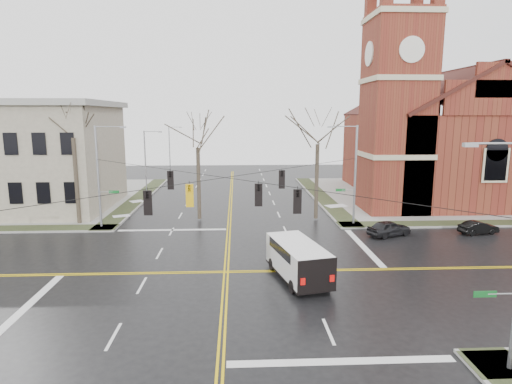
{
  "coord_description": "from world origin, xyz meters",
  "views": [
    {
      "loc": [
        0.73,
        -26.47,
        10.06
      ],
      "look_at": [
        2.22,
        6.0,
        4.18
      ],
      "focal_mm": 30.0,
      "sensor_mm": 36.0,
      "label": 1
    }
  ],
  "objects_px": {
    "signal_pole_ne": "(353,172)",
    "signal_pole_nw": "(100,174)",
    "parked_car_b": "(478,227)",
    "church": "(435,128)",
    "cargo_van": "(296,257)",
    "parked_car_a": "(389,228)",
    "tree_nw_far": "(73,132)",
    "tree_nw_near": "(198,143)",
    "streetlight_north_b": "(170,148)",
    "streetlight_north_a": "(146,160)",
    "tree_ne": "(318,139)"
  },
  "relations": [
    {
      "from": "tree_nw_far",
      "to": "tree_nw_near",
      "type": "xyz_separation_m",
      "value": [
        11.02,
        1.21,
        -1.1
      ]
    },
    {
      "from": "signal_pole_ne",
      "to": "signal_pole_nw",
      "type": "xyz_separation_m",
      "value": [
        -22.64,
        0.0,
        0.0
      ]
    },
    {
      "from": "church",
      "to": "streetlight_north_b",
      "type": "distance_m",
      "value": 42.53
    },
    {
      "from": "church",
      "to": "signal_pole_ne",
      "type": "relative_size",
      "value": 3.06
    },
    {
      "from": "tree_nw_far",
      "to": "tree_ne",
      "type": "bearing_deg",
      "value": 2.02
    },
    {
      "from": "parked_car_b",
      "to": "tree_nw_far",
      "type": "distance_m",
      "value": 36.53
    },
    {
      "from": "streetlight_north_b",
      "to": "tree_ne",
      "type": "relative_size",
      "value": 0.74
    },
    {
      "from": "tree_ne",
      "to": "streetlight_north_b",
      "type": "bearing_deg",
      "value": 118.99
    },
    {
      "from": "tree_nw_near",
      "to": "tree_nw_far",
      "type": "bearing_deg",
      "value": -173.72
    },
    {
      "from": "streetlight_north_b",
      "to": "signal_pole_ne",
      "type": "bearing_deg",
      "value": -58.95
    },
    {
      "from": "parked_car_a",
      "to": "tree_nw_far",
      "type": "xyz_separation_m",
      "value": [
        -27.44,
        5.04,
        7.89
      ]
    },
    {
      "from": "streetlight_north_a",
      "to": "church",
      "type": "bearing_deg",
      "value": -5.19
    },
    {
      "from": "signal_pole_nw",
      "to": "cargo_van",
      "type": "distance_m",
      "value": 20.54
    },
    {
      "from": "signal_pole_nw",
      "to": "streetlight_north_b",
      "type": "xyz_separation_m",
      "value": [
        0.67,
        36.5,
        -0.48
      ]
    },
    {
      "from": "parked_car_b",
      "to": "signal_pole_nw",
      "type": "bearing_deg",
      "value": 72.88
    },
    {
      "from": "parked_car_a",
      "to": "cargo_van",
      "type": "bearing_deg",
      "value": 111.27
    },
    {
      "from": "streetlight_north_b",
      "to": "parked_car_a",
      "type": "xyz_separation_m",
      "value": [
        24.17,
        -40.19,
        -3.81
      ]
    },
    {
      "from": "streetlight_north_a",
      "to": "streetlight_north_b",
      "type": "bearing_deg",
      "value": 90.0
    },
    {
      "from": "streetlight_north_b",
      "to": "cargo_van",
      "type": "xyz_separation_m",
      "value": [
        15.06,
        -49.22,
        -3.12
      ]
    },
    {
      "from": "tree_nw_near",
      "to": "parked_car_a",
      "type": "bearing_deg",
      "value": -20.84
    },
    {
      "from": "signal_pole_nw",
      "to": "signal_pole_ne",
      "type": "bearing_deg",
      "value": 0.0
    },
    {
      "from": "cargo_van",
      "to": "tree_nw_far",
      "type": "height_order",
      "value": "tree_nw_far"
    },
    {
      "from": "church",
      "to": "cargo_van",
      "type": "relative_size",
      "value": 4.33
    },
    {
      "from": "church",
      "to": "signal_pole_ne",
      "type": "distance_m",
      "value": 19.22
    },
    {
      "from": "parked_car_b",
      "to": "parked_car_a",
      "type": "bearing_deg",
      "value": 80.77
    },
    {
      "from": "streetlight_north_a",
      "to": "parked_car_b",
      "type": "height_order",
      "value": "streetlight_north_a"
    },
    {
      "from": "church",
      "to": "tree_ne",
      "type": "bearing_deg",
      "value": -145.75
    },
    {
      "from": "signal_pole_ne",
      "to": "tree_nw_far",
      "type": "relative_size",
      "value": 0.76
    },
    {
      "from": "signal_pole_ne",
      "to": "signal_pole_nw",
      "type": "relative_size",
      "value": 1.0
    },
    {
      "from": "streetlight_north_a",
      "to": "parked_car_a",
      "type": "distance_m",
      "value": 31.72
    },
    {
      "from": "church",
      "to": "tree_nw_near",
      "type": "distance_m",
      "value": 29.69
    },
    {
      "from": "signal_pole_nw",
      "to": "streetlight_north_b",
      "type": "height_order",
      "value": "signal_pole_nw"
    },
    {
      "from": "parked_car_a",
      "to": "tree_nw_near",
      "type": "xyz_separation_m",
      "value": [
        -16.41,
        6.25,
        6.79
      ]
    },
    {
      "from": "church",
      "to": "streetlight_north_a",
      "type": "distance_m",
      "value": 35.78
    },
    {
      "from": "church",
      "to": "tree_nw_near",
      "type": "height_order",
      "value": "church"
    },
    {
      "from": "streetlight_north_a",
      "to": "streetlight_north_b",
      "type": "distance_m",
      "value": 20.0
    },
    {
      "from": "signal_pole_ne",
      "to": "tree_nw_far",
      "type": "height_order",
      "value": "tree_nw_far"
    },
    {
      "from": "streetlight_north_b",
      "to": "parked_car_b",
      "type": "xyz_separation_m",
      "value": [
        32.06,
        -39.93,
        -3.92
      ]
    },
    {
      "from": "parked_car_a",
      "to": "streetlight_north_b",
      "type": "bearing_deg",
      "value": 7.55
    },
    {
      "from": "signal_pole_nw",
      "to": "cargo_van",
      "type": "xyz_separation_m",
      "value": [
        15.73,
        -12.72,
        -3.6
      ]
    },
    {
      "from": "streetlight_north_a",
      "to": "parked_car_a",
      "type": "xyz_separation_m",
      "value": [
        24.17,
        -20.19,
        -3.81
      ]
    },
    {
      "from": "signal_pole_ne",
      "to": "cargo_van",
      "type": "xyz_separation_m",
      "value": [
        -6.91,
        -12.72,
        -3.6
      ]
    },
    {
      "from": "signal_pole_nw",
      "to": "tree_ne",
      "type": "bearing_deg",
      "value": 6.18
    },
    {
      "from": "tree_nw_far",
      "to": "tree_ne",
      "type": "distance_m",
      "value": 22.33
    },
    {
      "from": "church",
      "to": "streetlight_north_b",
      "type": "height_order",
      "value": "church"
    },
    {
      "from": "streetlight_north_a",
      "to": "tree_nw_far",
      "type": "height_order",
      "value": "tree_nw_far"
    },
    {
      "from": "church",
      "to": "parked_car_a",
      "type": "relative_size",
      "value": 7.08
    },
    {
      "from": "signal_pole_nw",
      "to": "parked_car_b",
      "type": "height_order",
      "value": "signal_pole_nw"
    },
    {
      "from": "church",
      "to": "parked_car_a",
      "type": "distance_m",
      "value": 21.79
    },
    {
      "from": "tree_ne",
      "to": "tree_nw_far",
      "type": "bearing_deg",
      "value": -177.98
    }
  ]
}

